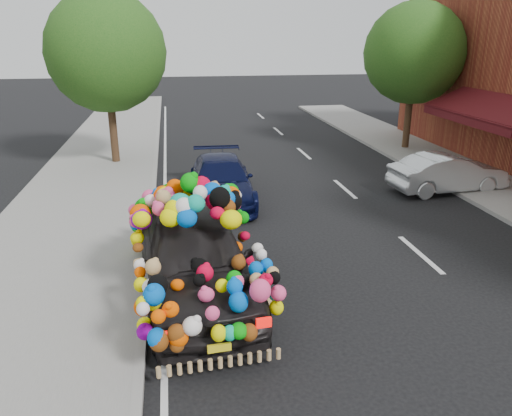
% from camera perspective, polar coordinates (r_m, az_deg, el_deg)
% --- Properties ---
extents(ground, '(100.00, 100.00, 0.00)m').
position_cam_1_polar(ground, '(10.58, 0.56, -6.68)').
color(ground, black).
rests_on(ground, ground).
extents(sidewalk, '(4.00, 60.00, 0.12)m').
position_cam_1_polar(sidewalk, '(10.73, -22.88, -7.57)').
color(sidewalk, gray).
rests_on(sidewalk, ground).
extents(kerb, '(0.15, 60.00, 0.13)m').
position_cam_1_polar(kerb, '(10.43, -12.35, -7.16)').
color(kerb, gray).
rests_on(kerb, ground).
extents(lane_markings, '(6.00, 50.00, 0.01)m').
position_cam_1_polar(lane_markings, '(11.71, 18.24, -5.01)').
color(lane_markings, silver).
rests_on(lane_markings, ground).
extents(tree_near_sidewalk, '(4.20, 4.20, 6.13)m').
position_cam_1_polar(tree_near_sidewalk, '(18.98, -16.78, 16.69)').
color(tree_near_sidewalk, '#332114').
rests_on(tree_near_sidewalk, ground).
extents(tree_far_b, '(4.00, 4.00, 5.90)m').
position_cam_1_polar(tree_far_b, '(21.67, 17.64, 16.49)').
color(tree_far_b, '#332114').
rests_on(tree_far_b, ground).
extents(plush_art_car, '(2.65, 5.09, 2.26)m').
position_cam_1_polar(plush_art_car, '(9.02, -7.07, -3.48)').
color(plush_art_car, black).
rests_on(plush_art_car, ground).
extents(navy_sedan, '(1.87, 4.34, 1.24)m').
position_cam_1_polar(navy_sedan, '(14.49, -4.00, 3.18)').
color(navy_sedan, black).
rests_on(navy_sedan, ground).
extents(silver_hatchback, '(3.67, 1.55, 1.18)m').
position_cam_1_polar(silver_hatchback, '(16.43, 21.07, 3.74)').
color(silver_hatchback, silver).
rests_on(silver_hatchback, ground).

